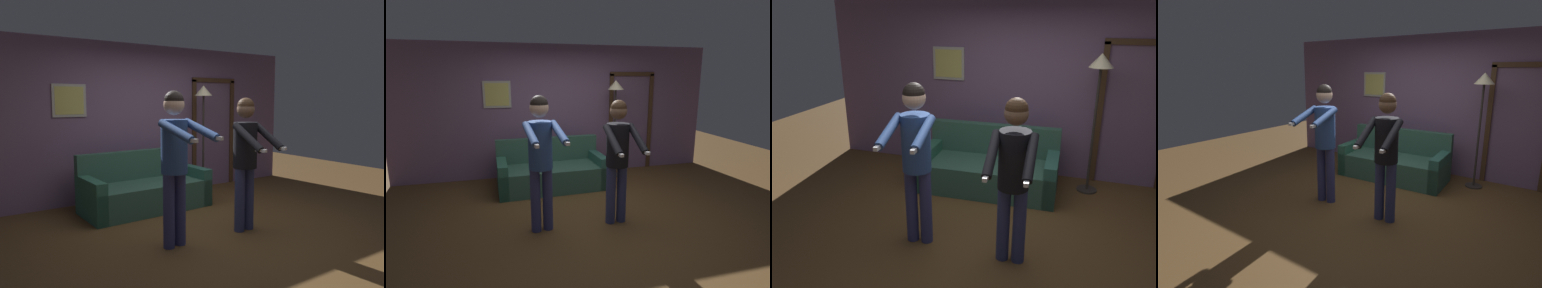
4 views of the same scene
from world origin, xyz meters
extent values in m
plane|color=brown|center=(0.00, 0.00, 0.00)|extent=(12.00, 12.00, 0.00)
cube|color=slate|center=(0.00, 2.09, 1.30)|extent=(6.40, 0.06, 2.60)
cube|color=#B7B2A8|center=(-1.19, 2.04, 1.65)|extent=(0.51, 0.02, 0.50)
cube|color=#D1C662|center=(-1.19, 2.03, 1.65)|extent=(0.43, 0.01, 0.42)
cube|color=#4C331E|center=(1.10, 2.04, 1.02)|extent=(0.08, 0.04, 2.04)
cube|color=#4C331E|center=(2.00, 2.04, 1.02)|extent=(0.08, 0.04, 2.04)
cube|color=#4C331E|center=(1.55, 2.04, 2.04)|extent=(0.98, 0.04, 0.08)
cube|color=#345C49|center=(-0.31, 1.25, 0.21)|extent=(1.93, 0.93, 0.42)
cube|color=#345C49|center=(-0.32, 1.60, 0.65)|extent=(1.90, 0.22, 0.45)
cube|color=#2D644C|center=(-1.18, 1.21, 0.29)|extent=(0.19, 0.86, 0.58)
cube|color=#2D5F51|center=(0.56, 1.29, 0.29)|extent=(0.19, 0.86, 0.58)
cylinder|color=#332D28|center=(1.04, 1.65, 0.01)|extent=(0.28, 0.28, 0.02)
cylinder|color=#332D28|center=(1.04, 1.65, 0.88)|extent=(0.04, 0.04, 1.71)
cone|color=#F9EAB7|center=(1.04, 1.65, 1.83)|extent=(0.31, 0.31, 0.18)
cylinder|color=navy|center=(-0.77, -0.24, 0.42)|extent=(0.13, 0.13, 0.85)
cylinder|color=navy|center=(-0.61, -0.23, 0.42)|extent=(0.13, 0.13, 0.85)
cylinder|color=#2D4C8C|center=(-0.69, -0.24, 1.15)|extent=(0.30, 0.30, 0.60)
sphere|color=#D8AD8E|center=(-0.69, -0.24, 1.61)|extent=(0.23, 0.23, 0.23)
sphere|color=black|center=(-0.69, -0.24, 1.65)|extent=(0.22, 0.22, 0.22)
cylinder|color=#2D4C8C|center=(-0.83, -0.51, 1.34)|extent=(0.15, 0.54, 0.23)
cube|color=white|center=(-0.80, -0.76, 1.27)|extent=(0.06, 0.15, 0.04)
cylinder|color=#2D4C8C|center=(-0.49, -0.47, 1.34)|extent=(0.15, 0.54, 0.23)
cube|color=white|center=(-0.46, -0.72, 1.27)|extent=(0.06, 0.15, 0.04)
cylinder|color=navy|center=(0.25, -0.26, 0.41)|extent=(0.13, 0.13, 0.81)
cylinder|color=navy|center=(0.41, -0.26, 0.41)|extent=(0.13, 0.13, 0.81)
cylinder|color=black|center=(0.33, -0.26, 1.10)|extent=(0.30, 0.30, 0.57)
sphere|color=brown|center=(0.33, -0.26, 1.55)|extent=(0.22, 0.22, 0.22)
sphere|color=#382314|center=(0.33, -0.26, 1.58)|extent=(0.21, 0.21, 0.21)
cylinder|color=black|center=(0.17, -0.48, 1.22)|extent=(0.11, 0.48, 0.34)
cube|color=white|center=(0.18, -0.70, 1.09)|extent=(0.05, 0.15, 0.04)
cylinder|color=black|center=(0.51, -0.47, 1.22)|extent=(0.11, 0.48, 0.34)
cube|color=white|center=(0.52, -0.68, 1.09)|extent=(0.05, 0.15, 0.04)
camera|label=1|loc=(-2.79, -3.78, 1.65)|focal=35.00mm
camera|label=2|loc=(-1.13, -3.86, 1.97)|focal=28.00mm
camera|label=3|loc=(0.93, -3.48, 2.39)|focal=35.00mm
camera|label=4|loc=(2.05, -3.53, 1.97)|focal=28.00mm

